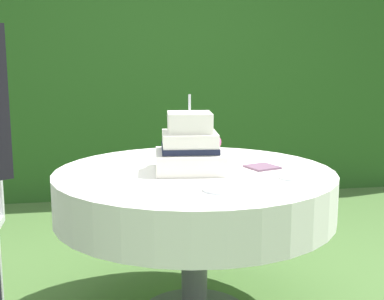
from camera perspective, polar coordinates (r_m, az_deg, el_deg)
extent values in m
cube|color=#28561E|center=(4.92, -5.00, 9.86)|extent=(6.26, 0.53, 2.52)
cylinder|color=#4C4C51|center=(2.57, 0.27, -10.85)|extent=(0.13, 0.13, 0.72)
cylinder|color=brown|center=(2.46, 0.27, -2.68)|extent=(1.31, 1.31, 0.03)
cylinder|color=white|center=(2.48, 0.27, -4.76)|extent=(1.34, 1.34, 0.22)
cube|color=white|center=(2.44, -0.28, -1.24)|extent=(0.35, 0.35, 0.09)
cube|color=white|center=(2.42, -0.28, 0.91)|extent=(0.28, 0.28, 0.09)
cube|color=black|center=(2.43, -0.28, 0.23)|extent=(0.29, 0.29, 0.03)
cube|color=white|center=(2.41, -0.28, 3.10)|extent=(0.22, 0.22, 0.09)
sphere|color=#E04C8C|center=(2.56, 2.37, 0.89)|extent=(0.08, 0.08, 0.08)
cylinder|color=silver|center=(2.40, -0.28, 5.20)|extent=(0.01, 0.01, 0.08)
cylinder|color=white|center=(2.33, 11.17, -2.98)|extent=(0.12, 0.12, 0.01)
cylinder|color=white|center=(2.09, 3.13, -4.35)|extent=(0.15, 0.15, 0.01)
cylinder|color=white|center=(2.88, 0.78, -0.32)|extent=(0.11, 0.11, 0.01)
cube|color=#6B4C60|center=(2.53, 7.80, -1.90)|extent=(0.17, 0.17, 0.01)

